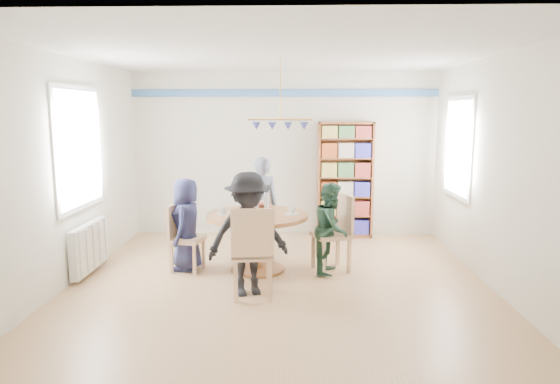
{
  "coord_description": "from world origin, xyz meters",
  "views": [
    {
      "loc": [
        0.19,
        -5.77,
        2.04
      ],
      "look_at": [
        0.0,
        0.4,
        1.05
      ],
      "focal_mm": 32.0,
      "sensor_mm": 36.0,
      "label": 1
    }
  ],
  "objects_px": {
    "chair_right": "(337,229)",
    "person_near": "(248,234)",
    "person_far": "(261,205)",
    "dining_table": "(257,229)",
    "person_right": "(331,228)",
    "chair_near": "(252,249)",
    "chair_far": "(259,219)",
    "person_left": "(186,224)",
    "radiator": "(90,247)",
    "chair_left": "(182,234)",
    "bookshelf": "(345,181)"
  },
  "relations": [
    {
      "from": "person_near",
      "to": "bookshelf",
      "type": "relative_size",
      "value": 0.74
    },
    {
      "from": "chair_right",
      "to": "person_right",
      "type": "height_order",
      "value": "person_right"
    },
    {
      "from": "chair_right",
      "to": "chair_left",
      "type": "bearing_deg",
      "value": -177.7
    },
    {
      "from": "chair_far",
      "to": "chair_near",
      "type": "height_order",
      "value": "chair_near"
    },
    {
      "from": "chair_left",
      "to": "person_near",
      "type": "height_order",
      "value": "person_near"
    },
    {
      "from": "chair_near",
      "to": "person_left",
      "type": "bearing_deg",
      "value": 132.33
    },
    {
      "from": "dining_table",
      "to": "chair_left",
      "type": "relative_size",
      "value": 1.49
    },
    {
      "from": "person_far",
      "to": "dining_table",
      "type": "bearing_deg",
      "value": 75.73
    },
    {
      "from": "radiator",
      "to": "chair_right",
      "type": "xyz_separation_m",
      "value": [
        3.15,
        0.25,
        0.2
      ]
    },
    {
      "from": "chair_right",
      "to": "chair_near",
      "type": "relative_size",
      "value": 0.96
    },
    {
      "from": "chair_left",
      "to": "chair_far",
      "type": "height_order",
      "value": "chair_left"
    },
    {
      "from": "radiator",
      "to": "chair_far",
      "type": "relative_size",
      "value": 1.15
    },
    {
      "from": "dining_table",
      "to": "chair_near",
      "type": "relative_size",
      "value": 1.25
    },
    {
      "from": "radiator",
      "to": "dining_table",
      "type": "height_order",
      "value": "dining_table"
    },
    {
      "from": "dining_table",
      "to": "chair_far",
      "type": "distance_m",
      "value": 0.99
    },
    {
      "from": "radiator",
      "to": "person_near",
      "type": "relative_size",
      "value": 0.72
    },
    {
      "from": "radiator",
      "to": "chair_left",
      "type": "height_order",
      "value": "chair_left"
    },
    {
      "from": "radiator",
      "to": "person_far",
      "type": "bearing_deg",
      "value": 26.37
    },
    {
      "from": "person_far",
      "to": "chair_right",
      "type": "bearing_deg",
      "value": 127.42
    },
    {
      "from": "person_right",
      "to": "chair_near",
      "type": "bearing_deg",
      "value": 150.07
    },
    {
      "from": "dining_table",
      "to": "person_left",
      "type": "xyz_separation_m",
      "value": [
        -0.93,
        0.03,
        0.04
      ]
    },
    {
      "from": "chair_left",
      "to": "bookshelf",
      "type": "relative_size",
      "value": 0.46
    },
    {
      "from": "dining_table",
      "to": "person_far",
      "type": "bearing_deg",
      "value": 90.75
    },
    {
      "from": "chair_far",
      "to": "person_right",
      "type": "relative_size",
      "value": 0.75
    },
    {
      "from": "dining_table",
      "to": "bookshelf",
      "type": "relative_size",
      "value": 0.69
    },
    {
      "from": "chair_left",
      "to": "chair_right",
      "type": "relative_size",
      "value": 0.88
    },
    {
      "from": "chair_right",
      "to": "person_far",
      "type": "bearing_deg",
      "value": 142.44
    },
    {
      "from": "chair_far",
      "to": "chair_near",
      "type": "relative_size",
      "value": 0.84
    },
    {
      "from": "chair_near",
      "to": "person_left",
      "type": "distance_m",
      "value": 1.41
    },
    {
      "from": "chair_near",
      "to": "bookshelf",
      "type": "height_order",
      "value": "bookshelf"
    },
    {
      "from": "chair_left",
      "to": "person_far",
      "type": "distance_m",
      "value": 1.33
    },
    {
      "from": "bookshelf",
      "to": "chair_right",
      "type": "bearing_deg",
      "value": -98.62
    },
    {
      "from": "chair_right",
      "to": "dining_table",
      "type": "bearing_deg",
      "value": -176.31
    },
    {
      "from": "chair_near",
      "to": "person_near",
      "type": "distance_m",
      "value": 0.21
    },
    {
      "from": "radiator",
      "to": "chair_left",
      "type": "relative_size",
      "value": 1.15
    },
    {
      "from": "radiator",
      "to": "person_near",
      "type": "xyz_separation_m",
      "value": [
        2.09,
        -0.68,
        0.35
      ]
    },
    {
      "from": "person_left",
      "to": "person_right",
      "type": "bearing_deg",
      "value": 90.2
    },
    {
      "from": "chair_far",
      "to": "person_far",
      "type": "distance_m",
      "value": 0.26
    },
    {
      "from": "chair_far",
      "to": "person_right",
      "type": "height_order",
      "value": "person_right"
    },
    {
      "from": "dining_table",
      "to": "chair_left",
      "type": "xyz_separation_m",
      "value": [
        -0.98,
        -0.01,
        -0.08
      ]
    },
    {
      "from": "dining_table",
      "to": "chair_far",
      "type": "relative_size",
      "value": 1.49
    },
    {
      "from": "chair_right",
      "to": "person_near",
      "type": "distance_m",
      "value": 1.42
    },
    {
      "from": "chair_near",
      "to": "person_far",
      "type": "distance_m",
      "value": 1.88
    },
    {
      "from": "chair_right",
      "to": "person_far",
      "type": "distance_m",
      "value": 1.32
    },
    {
      "from": "dining_table",
      "to": "person_left",
      "type": "height_order",
      "value": "person_left"
    },
    {
      "from": "person_far",
      "to": "radiator",
      "type": "bearing_deg",
      "value": 11.35
    },
    {
      "from": "chair_far",
      "to": "person_left",
      "type": "xyz_separation_m",
      "value": [
        -0.88,
        -0.95,
        0.12
      ]
    },
    {
      "from": "bookshelf",
      "to": "person_right",
      "type": "bearing_deg",
      "value": -100.5
    },
    {
      "from": "chair_left",
      "to": "person_far",
      "type": "height_order",
      "value": "person_far"
    },
    {
      "from": "person_left",
      "to": "bookshelf",
      "type": "distance_m",
      "value": 2.9
    }
  ]
}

